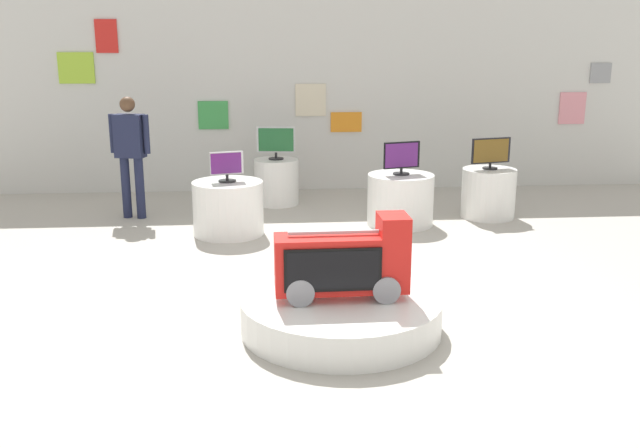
{
  "coord_description": "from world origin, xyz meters",
  "views": [
    {
      "loc": [
        -0.7,
        -6.03,
        2.36
      ],
      "look_at": [
        -0.21,
        0.21,
        0.72
      ],
      "focal_mm": 39.73,
      "sensor_mm": 36.0,
      "label": 1
    }
  ],
  "objects_px": {
    "display_pedestal_left_rear": "(276,182)",
    "display_pedestal_far_right": "(228,208)",
    "main_display_pedestal": "(341,314)",
    "shopper_browsing_near_truck": "(130,148)",
    "display_pedestal_right_rear": "(400,200)",
    "display_pedestal_center_rear": "(488,193)",
    "tv_on_center_rear": "(491,152)",
    "tv_on_right_rear": "(402,157)",
    "tv_on_far_right": "(227,166)",
    "tv_on_left_rear": "(276,142)",
    "novelty_firetruck_tv": "(344,265)"
  },
  "relations": [
    {
      "from": "display_pedestal_left_rear",
      "to": "display_pedestal_far_right",
      "type": "height_order",
      "value": "same"
    },
    {
      "from": "tv_on_left_rear",
      "to": "tv_on_center_rear",
      "type": "distance_m",
      "value": 3.03
    },
    {
      "from": "tv_on_center_rear",
      "to": "tv_on_right_rear",
      "type": "bearing_deg",
      "value": -166.67
    },
    {
      "from": "tv_on_far_right",
      "to": "shopper_browsing_near_truck",
      "type": "bearing_deg",
      "value": 144.33
    },
    {
      "from": "main_display_pedestal",
      "to": "tv_on_far_right",
      "type": "bearing_deg",
      "value": 109.09
    },
    {
      "from": "display_pedestal_center_rear",
      "to": "display_pedestal_far_right",
      "type": "distance_m",
      "value": 3.53
    },
    {
      "from": "display_pedestal_right_rear",
      "to": "novelty_firetruck_tv",
      "type": "bearing_deg",
      "value": -108.29
    },
    {
      "from": "tv_on_right_rear",
      "to": "tv_on_far_right",
      "type": "bearing_deg",
      "value": -172.28
    },
    {
      "from": "display_pedestal_left_rear",
      "to": "main_display_pedestal",
      "type": "bearing_deg",
      "value": -84.66
    },
    {
      "from": "display_pedestal_right_rear",
      "to": "display_pedestal_far_right",
      "type": "distance_m",
      "value": 2.23
    },
    {
      "from": "display_pedestal_left_rear",
      "to": "tv_on_far_right",
      "type": "height_order",
      "value": "tv_on_far_right"
    },
    {
      "from": "tv_on_right_rear",
      "to": "tv_on_left_rear",
      "type": "bearing_deg",
      "value": 140.17
    },
    {
      "from": "tv_on_center_rear",
      "to": "tv_on_far_right",
      "type": "distance_m",
      "value": 3.53
    },
    {
      "from": "display_pedestal_left_rear",
      "to": "tv_on_center_rear",
      "type": "xyz_separation_m",
      "value": [
        2.85,
        -1.03,
        0.56
      ]
    },
    {
      "from": "main_display_pedestal",
      "to": "display_pedestal_left_rear",
      "type": "distance_m",
      "value": 4.74
    },
    {
      "from": "novelty_firetruck_tv",
      "to": "tv_on_right_rear",
      "type": "relative_size",
      "value": 2.24
    },
    {
      "from": "display_pedestal_left_rear",
      "to": "display_pedestal_far_right",
      "type": "bearing_deg",
      "value": -111.17
    },
    {
      "from": "display_pedestal_center_rear",
      "to": "tv_on_center_rear",
      "type": "relative_size",
      "value": 1.29
    },
    {
      "from": "novelty_firetruck_tv",
      "to": "display_pedestal_left_rear",
      "type": "relative_size",
      "value": 1.64
    },
    {
      "from": "tv_on_right_rear",
      "to": "display_pedestal_far_right",
      "type": "relative_size",
      "value": 0.56
    },
    {
      "from": "tv_on_center_rear",
      "to": "tv_on_right_rear",
      "type": "xyz_separation_m",
      "value": [
        -1.27,
        -0.3,
        -0.0
      ]
    },
    {
      "from": "tv_on_left_rear",
      "to": "shopper_browsing_near_truck",
      "type": "distance_m",
      "value": 2.06
    },
    {
      "from": "tv_on_right_rear",
      "to": "tv_on_center_rear",
      "type": "bearing_deg",
      "value": 13.33
    },
    {
      "from": "tv_on_center_rear",
      "to": "display_pedestal_far_right",
      "type": "xyz_separation_m",
      "value": [
        -3.48,
        -0.6,
        -0.56
      ]
    },
    {
      "from": "main_display_pedestal",
      "to": "display_pedestal_center_rear",
      "type": "relative_size",
      "value": 2.31
    },
    {
      "from": "novelty_firetruck_tv",
      "to": "display_pedestal_right_rear",
      "type": "xyz_separation_m",
      "value": [
        1.12,
        3.4,
        -0.24
      ]
    },
    {
      "from": "shopper_browsing_near_truck",
      "to": "display_pedestal_center_rear",
      "type": "bearing_deg",
      "value": -4.05
    },
    {
      "from": "tv_on_left_rear",
      "to": "display_pedestal_right_rear",
      "type": "bearing_deg",
      "value": -39.73
    },
    {
      "from": "main_display_pedestal",
      "to": "tv_on_center_rear",
      "type": "distance_m",
      "value": 4.47
    },
    {
      "from": "display_pedestal_center_rear",
      "to": "tv_on_center_rear",
      "type": "distance_m",
      "value": 0.56
    },
    {
      "from": "tv_on_center_rear",
      "to": "main_display_pedestal",
      "type": "bearing_deg",
      "value": -123.13
    },
    {
      "from": "novelty_firetruck_tv",
      "to": "display_pedestal_far_right",
      "type": "xyz_separation_m",
      "value": [
        -1.09,
        3.1,
        -0.24
      ]
    },
    {
      "from": "display_pedestal_center_rear",
      "to": "display_pedestal_left_rear",
      "type": "bearing_deg",
      "value": 160.29
    },
    {
      "from": "main_display_pedestal",
      "to": "shopper_browsing_near_truck",
      "type": "xyz_separation_m",
      "value": [
        -2.38,
        4.03,
        0.81
      ]
    },
    {
      "from": "display_pedestal_right_rear",
      "to": "shopper_browsing_near_truck",
      "type": "height_order",
      "value": "shopper_browsing_near_truck"
    },
    {
      "from": "display_pedestal_center_rear",
      "to": "display_pedestal_far_right",
      "type": "height_order",
      "value": "same"
    },
    {
      "from": "display_pedestal_left_rear",
      "to": "tv_on_left_rear",
      "type": "distance_m",
      "value": 0.59
    },
    {
      "from": "display_pedestal_left_rear",
      "to": "display_pedestal_far_right",
      "type": "distance_m",
      "value": 1.74
    },
    {
      "from": "novelty_firetruck_tv",
      "to": "display_pedestal_far_right",
      "type": "relative_size",
      "value": 1.26
    },
    {
      "from": "main_display_pedestal",
      "to": "display_pedestal_right_rear",
      "type": "height_order",
      "value": "display_pedestal_right_rear"
    },
    {
      "from": "display_pedestal_left_rear",
      "to": "tv_on_left_rear",
      "type": "relative_size",
      "value": 1.21
    },
    {
      "from": "tv_on_right_rear",
      "to": "display_pedestal_far_right",
      "type": "xyz_separation_m",
      "value": [
        -2.21,
        -0.3,
        -0.56
      ]
    },
    {
      "from": "display_pedestal_left_rear",
      "to": "tv_on_center_rear",
      "type": "height_order",
      "value": "tv_on_center_rear"
    },
    {
      "from": "main_display_pedestal",
      "to": "tv_on_left_rear",
      "type": "xyz_separation_m",
      "value": [
        -0.44,
        4.71,
        0.78
      ]
    },
    {
      "from": "display_pedestal_center_rear",
      "to": "main_display_pedestal",
      "type": "bearing_deg",
      "value": -123.11
    },
    {
      "from": "tv_on_far_right",
      "to": "display_pedestal_right_rear",
      "type": "bearing_deg",
      "value": 7.82
    },
    {
      "from": "tv_on_right_rear",
      "to": "display_pedestal_far_right",
      "type": "distance_m",
      "value": 2.3
    },
    {
      "from": "tv_on_center_rear",
      "to": "shopper_browsing_near_truck",
      "type": "distance_m",
      "value": 4.8
    },
    {
      "from": "display_pedestal_left_rear",
      "to": "display_pedestal_right_rear",
      "type": "bearing_deg",
      "value": -39.81
    },
    {
      "from": "display_pedestal_left_rear",
      "to": "tv_on_far_right",
      "type": "relative_size",
      "value": 1.65
    }
  ]
}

